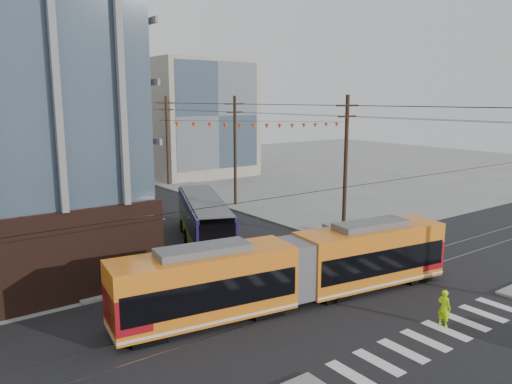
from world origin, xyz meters
TOP-DOWN VIEW (x-y plane):
  - ground at (0.00, 0.00)m, footprint 160.00×160.00m
  - bg_bldg_ne_near at (16.00, 48.00)m, footprint 14.00×14.00m
  - bg_bldg_ne_far at (18.00, 68.00)m, footprint 16.00×16.00m
  - utility_pole_far at (8.50, 56.00)m, footprint 0.30×0.30m
  - streetcar at (-2.81, 3.72)m, footprint 19.41×5.50m
  - city_bus at (-0.94, 16.19)m, footprint 7.29×12.51m
  - parked_car_silver at (-5.24, 11.42)m, footprint 2.97×5.15m
  - parked_car_white at (-5.96, 20.16)m, footprint 3.38×4.85m
  - parked_car_grey at (-5.01, 25.14)m, footprint 2.69×5.05m
  - pedestrian at (1.15, -2.59)m, footprint 0.47×0.69m
  - jersey_barrier at (8.30, 11.51)m, footprint 1.61×3.70m

SIDE VIEW (x-z plane):
  - ground at x=0.00m, z-range 0.00..0.00m
  - jersey_barrier at x=8.30m, z-range 0.00..0.72m
  - parked_car_white at x=-5.96m, z-range 0.00..1.30m
  - parked_car_grey at x=-5.01m, z-range 0.00..1.35m
  - parked_car_silver at x=-5.24m, z-range 0.00..1.60m
  - pedestrian at x=1.15m, z-range 0.00..1.81m
  - city_bus at x=-0.94m, z-range 0.00..3.52m
  - streetcar at x=-2.81m, z-range 0.00..3.70m
  - utility_pole_far at x=8.50m, z-range 0.00..11.00m
  - bg_bldg_ne_far at x=18.00m, z-range 0.00..14.00m
  - bg_bldg_ne_near at x=16.00m, z-range 0.00..16.00m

